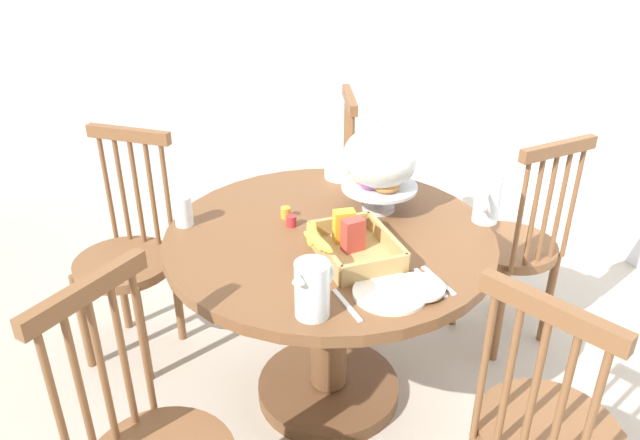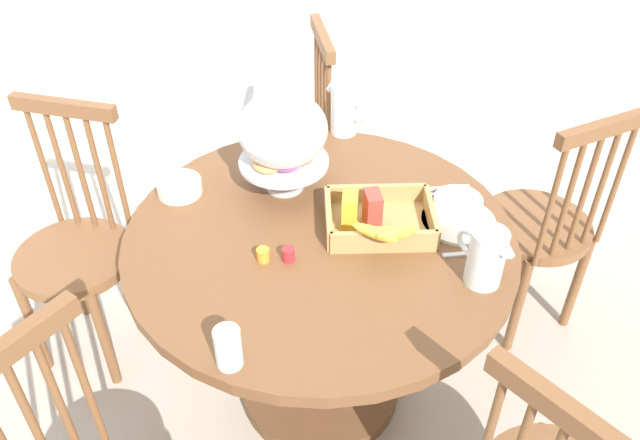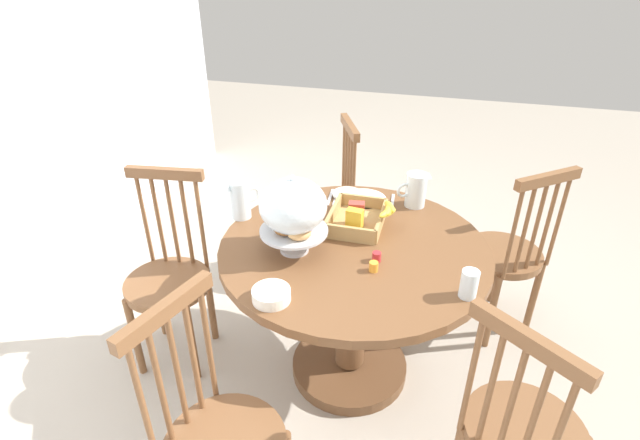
{
  "view_description": "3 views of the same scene",
  "coord_description": "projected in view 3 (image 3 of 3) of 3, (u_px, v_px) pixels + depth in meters",
  "views": [
    {
      "loc": [
        1.73,
        -0.75,
        1.77
      ],
      "look_at": [
        -0.12,
        -0.09,
        0.74
      ],
      "focal_mm": 34.57,
      "sensor_mm": 36.0,
      "label": 1
    },
    {
      "loc": [
        -0.06,
        -1.56,
        1.98
      ],
      "look_at": [
        -0.02,
        -0.09,
        0.79
      ],
      "focal_mm": 37.02,
      "sensor_mm": 36.0,
      "label": 2
    },
    {
      "loc": [
        -1.74,
        -0.42,
        1.87
      ],
      "look_at": [
        -0.02,
        0.06,
        0.84
      ],
      "focal_mm": 27.61,
      "sensor_mm": 36.0,
      "label": 3
    }
  ],
  "objects": [
    {
      "name": "jam_jar_apricot",
      "position": [
        374.0,
        267.0,
        1.91
      ],
      "size": [
        0.04,
        0.04,
        0.04
      ],
      "primitive_type": "cylinder",
      "color": "orange",
      "rests_on": "dining_table"
    },
    {
      "name": "ground_plane",
      "position": [
        332.0,
        363.0,
        2.49
      ],
      "size": [
        10.0,
        10.0,
        0.0
      ],
      "primitive_type": "plane",
      "color": "#A89E8E"
    },
    {
      "name": "cereal_basket",
      "position": [
        361.0,
        218.0,
        2.2
      ],
      "size": [
        0.32,
        0.3,
        0.12
      ],
      "color": "tan",
      "rests_on": "dining_table"
    },
    {
      "name": "table_knife",
      "position": [
        336.0,
        198.0,
        2.45
      ],
      "size": [
        0.17,
        0.03,
        0.01
      ],
      "primitive_type": "cube",
      "rotation": [
        0.0,
        0.0,
        6.37
      ],
      "color": "silver",
      "rests_on": "dining_table"
    },
    {
      "name": "pastry_stand_with_dome",
      "position": [
        293.0,
        209.0,
        1.95
      ],
      "size": [
        0.28,
        0.28,
        0.34
      ],
      "color": "silver",
      "rests_on": "dining_table"
    },
    {
      "name": "orange_juice_pitcher",
      "position": [
        415.0,
        191.0,
        2.35
      ],
      "size": [
        0.12,
        0.16,
        0.17
      ],
      "color": "silver",
      "rests_on": "dining_table"
    },
    {
      "name": "china_plate_large",
      "position": [
        364.0,
        199.0,
        2.43
      ],
      "size": [
        0.22,
        0.22,
        0.01
      ],
      "primitive_type": "cylinder",
      "color": "white",
      "rests_on": "dining_table"
    },
    {
      "name": "windsor_chair_by_cabinet",
      "position": [
        520.0,
        435.0,
        1.61
      ],
      "size": [
        0.46,
        0.46,
        0.97
      ],
      "color": "brown",
      "rests_on": "ground_plane"
    },
    {
      "name": "dining_table",
      "position": [
        352.0,
        287.0,
        2.19
      ],
      "size": [
        1.15,
        1.15,
        0.74
      ],
      "color": "brown",
      "rests_on": "ground_plane"
    },
    {
      "name": "soup_spoon",
      "position": [
        393.0,
        202.0,
        2.41
      ],
      "size": [
        0.17,
        0.03,
        0.01
      ],
      "primitive_type": "cube",
      "rotation": [
        0.0,
        0.0,
        6.37
      ],
      "color": "silver",
      "rests_on": "dining_table"
    },
    {
      "name": "windsor_chair_facing_door",
      "position": [
        506.0,
        257.0,
        2.52
      ],
      "size": [
        0.47,
        0.47,
        0.97
      ],
      "color": "brown",
      "rests_on": "ground_plane"
    },
    {
      "name": "china_plate_small",
      "position": [
        347.0,
        194.0,
        2.46
      ],
      "size": [
        0.15,
        0.15,
        0.01
      ],
      "primitive_type": "cylinder",
      "color": "white",
      "rests_on": "china_plate_large"
    },
    {
      "name": "windsor_chair_host_seat",
      "position": [
        170.0,
        280.0,
        2.34
      ],
      "size": [
        0.4,
        0.4,
        0.97
      ],
      "color": "brown",
      "rests_on": "ground_plane"
    },
    {
      "name": "windsor_chair_far_side",
      "position": [
        326.0,
        207.0,
        2.98
      ],
      "size": [
        0.44,
        0.44,
        0.97
      ],
      "color": "brown",
      "rests_on": "ground_plane"
    },
    {
      "name": "jam_jar_strawberry",
      "position": [
        377.0,
        257.0,
        1.97
      ],
      "size": [
        0.04,
        0.04,
        0.04
      ],
      "primitive_type": "cylinder",
      "color": "#B7282D",
      "rests_on": "dining_table"
    },
    {
      "name": "dinner_fork",
      "position": [
        330.0,
        197.0,
        2.46
      ],
      "size": [
        0.17,
        0.03,
        0.01
      ],
      "primitive_type": "cube",
      "rotation": [
        0.0,
        0.0,
        6.37
      ],
      "color": "silver",
      "rests_on": "dining_table"
    },
    {
      "name": "drinking_glass",
      "position": [
        469.0,
        284.0,
        1.76
      ],
      "size": [
        0.06,
        0.06,
        0.11
      ],
      "primitive_type": "cylinder",
      "color": "silver",
      "rests_on": "dining_table"
    },
    {
      "name": "milk_pitcher",
      "position": [
        240.0,
        201.0,
        2.25
      ],
      "size": [
        0.15,
        0.13,
        0.18
      ],
      "color": "silver",
      "rests_on": "dining_table"
    },
    {
      "name": "cereal_bowl",
      "position": [
        271.0,
        295.0,
        1.76
      ],
      "size": [
        0.14,
        0.14,
        0.04
      ],
      "primitive_type": "cylinder",
      "color": "white",
      "rests_on": "dining_table"
    }
  ]
}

